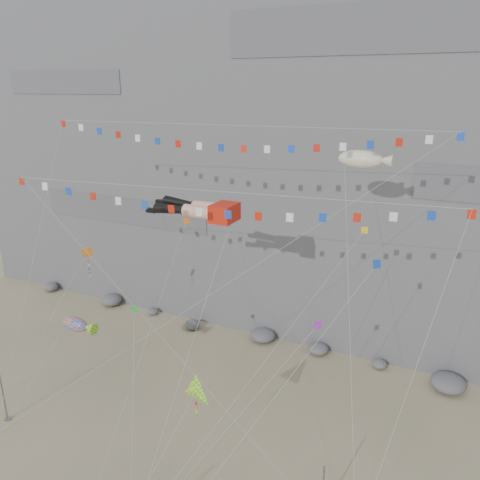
# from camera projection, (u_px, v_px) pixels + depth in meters

# --- Properties ---
(ground) EXTENTS (120.00, 120.00, 0.00)m
(ground) POSITION_uv_depth(u_px,v_px,m) (176.00, 447.00, 34.73)
(ground) COLOR #9C8D6B
(ground) RESTS_ON ground
(cliff) EXTENTS (80.00, 28.00, 50.00)m
(cliff) POSITION_uv_depth(u_px,v_px,m) (315.00, 91.00, 54.53)
(cliff) COLOR slate
(cliff) RESTS_ON ground
(talus_boulders) EXTENTS (60.00, 3.00, 1.20)m
(talus_boulders) POSITION_uv_depth(u_px,v_px,m) (263.00, 335.00, 49.19)
(talus_boulders) COLOR #5E5E63
(talus_boulders) RESTS_ON ground
(anchor_pole_left) EXTENTS (0.12, 0.12, 4.25)m
(anchor_pole_left) POSITION_uv_depth(u_px,v_px,m) (4.00, 397.00, 36.97)
(anchor_pole_left) COLOR slate
(anchor_pole_left) RESTS_ON ground
(legs_kite) EXTENTS (6.92, 12.82, 20.75)m
(legs_kite) POSITION_uv_depth(u_px,v_px,m) (201.00, 210.00, 33.09)
(legs_kite) COLOR red
(legs_kite) RESTS_ON ground
(flag_banner_upper) EXTENTS (30.70, 14.14, 29.72)m
(flag_banner_upper) POSITION_uv_depth(u_px,v_px,m) (232.00, 126.00, 34.32)
(flag_banner_upper) COLOR red
(flag_banner_upper) RESTS_ON ground
(flag_banner_lower) EXTENTS (29.96, 6.99, 22.77)m
(flag_banner_lower) POSITION_uv_depth(u_px,v_px,m) (213.00, 191.00, 29.78)
(flag_banner_lower) COLOR red
(flag_banner_lower) RESTS_ON ground
(harlequin_kite) EXTENTS (5.01, 8.82, 15.10)m
(harlequin_kite) POSITION_uv_depth(u_px,v_px,m) (87.00, 253.00, 39.10)
(harlequin_kite) COLOR red
(harlequin_kite) RESTS_ON ground
(fish_windsock) EXTENTS (4.74, 6.73, 9.65)m
(fish_windsock) POSITION_uv_depth(u_px,v_px,m) (75.00, 324.00, 38.09)
(fish_windsock) COLOR #E7600B
(fish_windsock) RESTS_ON ground
(delta_kite) EXTENTS (3.05, 7.77, 10.02)m
(delta_kite) POSITION_uv_depth(u_px,v_px,m) (195.00, 392.00, 30.08)
(delta_kite) COLOR yellow
(delta_kite) RESTS_ON ground
(blimp_windsock) EXTENTS (5.88, 12.64, 23.93)m
(blimp_windsock) POSITION_uv_depth(u_px,v_px,m) (360.00, 160.00, 33.51)
(blimp_windsock) COLOR beige
(blimp_windsock) RESTS_ON ground
(small_kite_a) EXTENTS (2.77, 16.89, 21.88)m
(small_kite_a) POSITION_uv_depth(u_px,v_px,m) (185.00, 226.00, 39.99)
(small_kite_a) COLOR orange
(small_kite_a) RESTS_ON ground
(small_kite_b) EXTENTS (8.00, 9.32, 15.37)m
(small_kite_b) POSITION_uv_depth(u_px,v_px,m) (316.00, 328.00, 30.97)
(small_kite_b) COLOR purple
(small_kite_b) RESTS_ON ground
(small_kite_c) EXTENTS (5.44, 8.54, 13.56)m
(small_kite_c) POSITION_uv_depth(u_px,v_px,m) (134.00, 313.00, 34.37)
(small_kite_c) COLOR green
(small_kite_c) RESTS_ON ground
(small_kite_d) EXTENTS (9.96, 15.27, 23.61)m
(small_kite_d) POSITION_uv_depth(u_px,v_px,m) (359.00, 238.00, 32.54)
(small_kite_d) COLOR yellow
(small_kite_d) RESTS_ON ground
(small_kite_e) EXTENTS (9.65, 9.65, 19.80)m
(small_kite_e) POSITION_uv_depth(u_px,v_px,m) (373.00, 269.00, 28.38)
(small_kite_e) COLOR #143FB4
(small_kite_e) RESTS_ON ground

